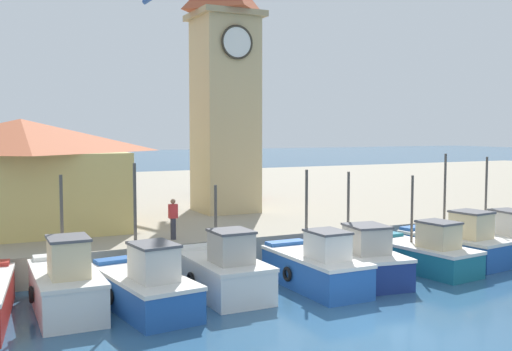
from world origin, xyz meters
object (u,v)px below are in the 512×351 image
fishing_boat_center (315,267)px  warehouse_left (22,174)px  fishing_boat_right_inner (423,253)px  port_crane_near (237,64)px  fishing_boat_mid_right (356,259)px  port_crane_far (214,104)px  fishing_boat_mid_left (223,271)px  clock_tower (225,82)px  fishing_boat_far_right (496,240)px  fishing_boat_left_inner (144,286)px  fishing_boat_right_outer (456,244)px  fishing_boat_left_outer (66,285)px  dock_worker_near_tower (173,218)px

fishing_boat_center → warehouse_left: (-8.60, 9.92, 2.87)m
fishing_boat_right_inner → port_crane_near: port_crane_near is taller
fishing_boat_center → fishing_boat_mid_right: size_ratio=0.91×
fishing_boat_center → port_crane_far: bearing=77.2°
fishing_boat_mid_left → port_crane_far: bearing=68.4°
fishing_boat_right_inner → clock_tower: size_ratio=0.32×
fishing_boat_right_inner → fishing_boat_far_right: bearing=8.6°
fishing_boat_left_inner → fishing_boat_right_outer: 13.51m
fishing_boat_left_inner → warehouse_left: bearing=104.8°
warehouse_left → fishing_boat_mid_right: bearing=-41.6°
fishing_boat_center → port_crane_near: size_ratio=0.21×
fishing_boat_far_right → fishing_boat_left_outer: bearing=-179.8°
warehouse_left → port_crane_near: port_crane_near is taller
fishing_boat_mid_right → warehouse_left: bearing=138.4°
fishing_boat_mid_left → fishing_boat_center: fishing_boat_center is taller
fishing_boat_right_inner → warehouse_left: bearing=145.2°
fishing_boat_right_inner → fishing_boat_right_outer: 2.37m
clock_tower → dock_worker_near_tower: bearing=-127.5°
fishing_boat_mid_left → dock_worker_near_tower: (-0.23, 4.47, 1.21)m
clock_tower → port_crane_far: port_crane_far is taller
fishing_boat_mid_right → fishing_boat_far_right: bearing=4.4°
fishing_boat_left_inner → fishing_boat_right_outer: (13.49, 0.77, 0.02)m
fishing_boat_right_outer → warehouse_left: 18.62m
fishing_boat_left_inner → port_crane_near: port_crane_near is taller
dock_worker_near_tower → port_crane_near: bearing=55.1°
fishing_boat_left_inner → fishing_boat_mid_left: bearing=10.2°
fishing_boat_center → fishing_boat_right_outer: fishing_boat_right_outer is taller
fishing_boat_left_inner → fishing_boat_right_outer: size_ratio=1.04×
fishing_boat_center → port_crane_far: size_ratio=0.29×
fishing_boat_mid_right → clock_tower: 13.57m
fishing_boat_right_inner → clock_tower: 14.11m
fishing_boat_left_outer → port_crane_near: size_ratio=0.20×
dock_worker_near_tower → fishing_boat_right_outer: bearing=-21.1°
fishing_boat_left_outer → fishing_boat_left_inner: size_ratio=0.91×
clock_tower → dock_worker_near_tower: 10.42m
fishing_boat_right_inner → warehouse_left: 17.02m
port_crane_near → fishing_boat_left_inner: bearing=-122.8°
fishing_boat_far_right → clock_tower: bearing=127.2°
fishing_boat_right_inner → fishing_boat_mid_left: bearing=177.7°
fishing_boat_mid_right → port_crane_near: size_ratio=0.23×
fishing_boat_left_outer → fishing_boat_left_inner: fishing_boat_left_inner is taller
fishing_boat_center → fishing_boat_mid_left: bearing=167.9°
fishing_boat_right_outer → fishing_boat_left_inner: bearing=-176.7°
fishing_boat_mid_right → port_crane_far: (2.62, 20.13, 6.52)m
fishing_boat_left_outer → fishing_boat_mid_right: (10.26, -0.55, -0.09)m
fishing_boat_left_inner → port_crane_near: size_ratio=0.22×
fishing_boat_left_outer → dock_worker_near_tower: fishing_boat_left_outer is taller
fishing_boat_far_right → port_crane_far: (-5.29, 19.51, 6.54)m
fishing_boat_mid_right → fishing_boat_right_inner: fishing_boat_mid_right is taller
fishing_boat_far_right → fishing_boat_right_outer: bearing=-177.1°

